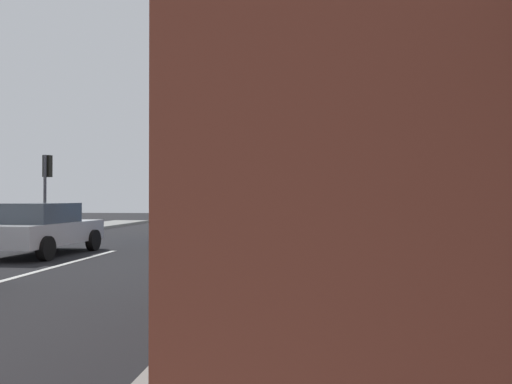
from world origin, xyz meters
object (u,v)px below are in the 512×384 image
(delivery_truck, at_px, (216,197))
(route_sign_post, at_px, (256,157))
(sedan_far, at_px, (42,228))
(traffic_light_far_right, at_px, (285,169))
(traffic_light_far_left, at_px, (47,176))

(delivery_truck, relative_size, route_sign_post, 1.59)
(sedan_far, distance_m, traffic_light_far_right, 10.34)
(delivery_truck, bearing_deg, sedan_far, -127.95)
(sedan_far, distance_m, route_sign_post, 11.93)
(sedan_far, relative_size, traffic_light_far_left, 1.27)
(sedan_far, distance_m, delivery_truck, 6.65)
(route_sign_post, distance_m, traffic_light_far_right, 17.33)
(route_sign_post, bearing_deg, delivery_truck, 101.76)
(sedan_far, bearing_deg, delivery_truck, 52.05)
(traffic_light_far_left, bearing_deg, sedan_far, -63.48)
(sedan_far, xyz_separation_m, delivery_truck, (4.05, 5.19, 0.89))
(delivery_truck, distance_m, traffic_light_far_left, 7.45)
(delivery_truck, xyz_separation_m, traffic_light_far_right, (2.43, 2.60, 1.16))
(sedan_far, height_order, traffic_light_far_left, traffic_light_far_left)
(delivery_truck, height_order, traffic_light_far_right, traffic_light_far_right)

